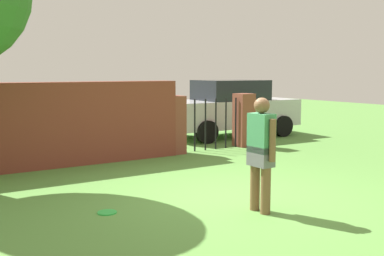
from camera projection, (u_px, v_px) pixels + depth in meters
ground_plane at (230, 199)px, 7.12m from camera, size 40.00×40.00×0.00m
brick_wall at (61, 124)px, 9.51m from camera, size 5.23×0.50×1.76m
person at (261, 149)px, 6.35m from camera, size 0.23×0.54×1.62m
fence_gate at (211, 122)px, 11.52m from camera, size 2.57×0.44×1.40m
car at (230, 108)px, 13.90m from camera, size 4.26×2.03×1.72m
frisbee_green at (107, 212)px, 6.39m from camera, size 0.27×0.27×0.02m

